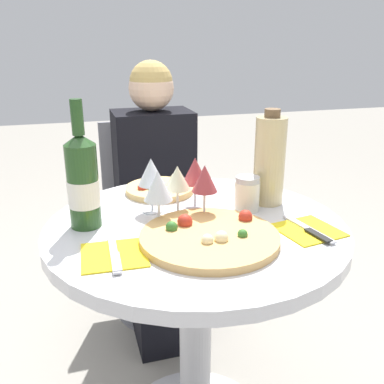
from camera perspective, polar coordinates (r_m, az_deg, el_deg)
dining_table at (r=1.27m, az=0.48°, el=-12.17°), size 0.82×0.82×0.76m
chair_behind_diner at (r=2.00m, az=-5.27°, el=-4.18°), size 0.42×0.42×0.89m
seated_diner at (r=1.83m, az=-4.46°, el=-3.17°), size 0.32×0.46×1.16m
pizza_large at (r=1.08m, az=2.57°, el=-5.91°), size 0.35×0.35×0.05m
pizza_small_far at (r=1.42m, az=-4.06°, el=0.52°), size 0.22×0.22×0.05m
wine_bottle at (r=1.15m, az=-14.35°, el=1.36°), size 0.08×0.08×0.34m
tall_carafe at (r=1.31m, az=10.30°, el=4.21°), size 0.09×0.09×0.29m
sugar_shaker at (r=1.26m, az=7.35°, el=-0.22°), size 0.07×0.07×0.10m
wine_glass_front_right at (r=1.17m, az=1.69°, el=1.66°), size 0.07×0.07×0.16m
wine_glass_back_right at (r=1.26m, az=0.41°, el=2.74°), size 0.08×0.08×0.15m
wine_glass_front_left at (r=1.14m, az=-4.56°, el=0.76°), size 0.08×0.08×0.15m
wine_glass_center at (r=1.20m, az=-1.96°, el=1.76°), size 0.07×0.07×0.15m
wine_glass_back_left at (r=1.22m, az=-5.46°, el=2.57°), size 0.08×0.08×0.16m
place_setting_left at (r=1.02m, az=-10.34°, el=-8.29°), size 0.16×0.19×0.01m
place_setting_right at (r=1.17m, az=15.29°, el=-4.94°), size 0.17×0.19×0.01m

